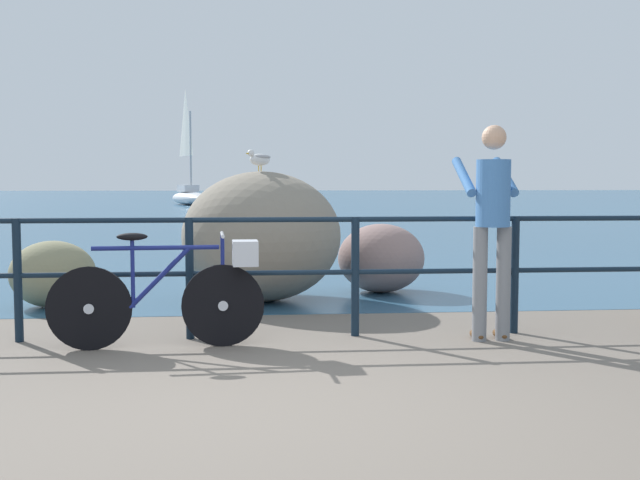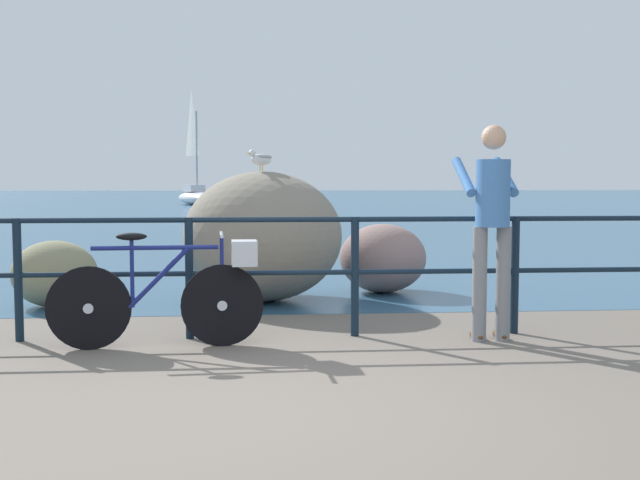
% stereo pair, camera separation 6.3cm
% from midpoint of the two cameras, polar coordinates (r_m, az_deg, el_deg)
% --- Properties ---
extents(ground_plane, '(120.00, 120.00, 0.10)m').
position_cam_midpoint_polar(ground_plane, '(24.50, -4.73, 1.17)').
color(ground_plane, '#6B6056').
extents(sea_surface, '(120.00, 90.00, 0.01)m').
position_cam_midpoint_polar(sea_surface, '(52.66, -4.93, 2.96)').
color(sea_surface, '#2D5675').
rests_on(sea_surface, ground_plane).
extents(promenade_railing, '(9.85, 0.07, 1.02)m').
position_cam_midpoint_polar(promenade_railing, '(6.59, -3.71, -1.65)').
color(promenade_railing, black).
rests_on(promenade_railing, ground_plane).
extents(bicycle, '(1.70, 0.48, 0.92)m').
position_cam_midpoint_polar(bicycle, '(6.30, -10.78, -3.59)').
color(bicycle, black).
rests_on(bicycle, ground_plane).
extents(person_at_railing, '(0.45, 0.64, 1.78)m').
position_cam_midpoint_polar(person_at_railing, '(6.58, 12.18, 1.34)').
color(person_at_railing, slate).
rests_on(person_at_railing, ground_plane).
extents(breakwater_boulder_main, '(1.74, 1.76, 1.43)m').
position_cam_midpoint_polar(breakwater_boulder_main, '(8.59, -4.50, 0.26)').
color(breakwater_boulder_main, gray).
rests_on(breakwater_boulder_main, ground).
extents(breakwater_boulder_left, '(0.89, 0.78, 0.70)m').
position_cam_midpoint_polar(breakwater_boulder_left, '(8.65, -19.14, -2.36)').
color(breakwater_boulder_left, gray).
rests_on(breakwater_boulder_left, ground).
extents(breakwater_boulder_right, '(1.03, 1.02, 0.81)m').
position_cam_midpoint_polar(breakwater_boulder_right, '(9.28, 4.29, -1.33)').
color(breakwater_boulder_right, gray).
rests_on(breakwater_boulder_right, ground).
extents(seagull, '(0.31, 0.26, 0.23)m').
position_cam_midpoint_polar(seagull, '(8.56, -4.65, 5.96)').
color(seagull, gold).
rests_on(seagull, breakwater_boulder_main).
extents(sailboat, '(2.93, 4.56, 6.16)m').
position_cam_midpoint_polar(sailboat, '(41.78, -9.55, 3.50)').
color(sailboat, white).
rests_on(sailboat, sea_surface).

